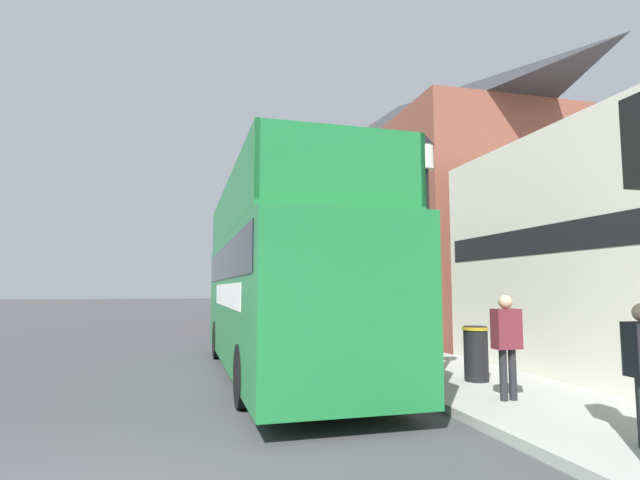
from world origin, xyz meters
name	(u,v)px	position (x,y,z in m)	size (l,w,h in m)	color
ground_plane	(170,327)	(0.00, 21.00, 0.00)	(144.00, 144.00, 0.00)	#3D3D3F
sidewalk	(306,327)	(6.15, 18.00, 0.07)	(2.93, 108.00, 0.14)	#999993
brick_terrace_rear	(400,215)	(10.61, 17.35, 5.38)	(6.00, 18.69, 10.75)	brown
tour_bus	(280,288)	(2.88, 6.24, 1.86)	(2.65, 9.66, 4.08)	#1E7A38
parked_car_ahead_of_bus	(261,320)	(3.53, 14.02, 0.70)	(1.96, 4.61, 1.48)	navy
pedestrian_second	(507,336)	(5.76, 2.22, 1.11)	(0.42, 0.23, 1.61)	#232328
pedestrian_third	(414,326)	(5.46, 4.95, 1.08)	(0.41, 0.22, 1.56)	#232328
lamp_post_nearest	(426,209)	(5.08, 3.52, 3.29)	(0.35, 0.35, 4.55)	black
lamp_post_second	(318,247)	(5.31, 12.49, 3.32)	(0.35, 0.35, 4.60)	black
lamp_post_third	(277,256)	(5.30, 21.46, 3.55)	(0.35, 0.35, 4.98)	black
litter_bin	(476,352)	(6.17, 3.78, 0.67)	(0.48, 0.48, 1.01)	black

